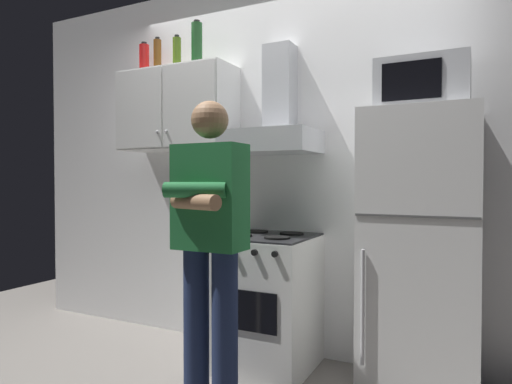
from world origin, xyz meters
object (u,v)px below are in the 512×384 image
stove_oven (266,301)px  microwave (423,86)px  person_standing (209,240)px  upper_cabinet (177,110)px  bottle_wine_green (197,44)px  range_hood (274,124)px  refrigerator (421,256)px  bottle_olive_oil (177,53)px  bottle_soda_red (144,60)px  bottle_beer_brown (157,56)px

stove_oven → microwave: microwave is taller
person_standing → upper_cabinet: bearing=135.7°
microwave → bottle_wine_green: bearing=177.1°
stove_oven → microwave: 1.62m
person_standing → microwave: bearing=32.0°
range_hood → refrigerator: 1.25m
bottle_olive_oil → bottle_wine_green: bottle_wine_green is taller
range_hood → person_standing: size_ratio=0.46×
bottle_olive_oil → bottle_soda_red: bearing=170.3°
stove_oven → bottle_olive_oil: bottle_olive_oil is taller
bottle_soda_red → bottle_beer_brown: 0.16m
bottle_beer_brown → stove_oven: bearing=-8.2°
refrigerator → bottle_soda_red: 2.51m
bottle_soda_red → bottle_olive_oil: bearing=-9.7°
bottle_olive_oil → bottle_wine_green: size_ratio=0.77×
upper_cabinet → bottle_soda_red: size_ratio=3.41×
microwave → bottle_wine_green: size_ratio=1.47×
bottle_wine_green → bottle_beer_brown: 0.40m
microwave → person_standing: bearing=-148.0°
microwave → bottle_wine_green: (-1.55, 0.08, 0.47)m
bottle_soda_red → bottle_wine_green: bottle_wine_green is taller
microwave → bottle_olive_oil: (-1.73, 0.09, 0.43)m
upper_cabinet → bottle_soda_red: (-0.35, 0.04, 0.43)m
bottle_beer_brown → range_hood: bearing=-0.9°
bottle_olive_oil → microwave: bearing=-2.9°
upper_cabinet → bottle_olive_oil: bottle_olive_oil is taller
person_standing → bottle_olive_oil: size_ratio=6.57×
bottle_beer_brown → microwave: bearing=-3.6°
person_standing → bottle_beer_brown: size_ratio=5.98×
bottle_olive_oil → stove_oven: bearing=-7.8°
stove_oven → microwave: size_ratio=1.82×
stove_oven → refrigerator: size_ratio=0.55×
upper_cabinet → bottle_olive_oil: size_ratio=3.61×
upper_cabinet → bottle_beer_brown: (-0.19, 0.02, 0.43)m
range_hood → microwave: bearing=-6.5°
bottle_beer_brown → refrigerator: bearing=-4.2°
upper_cabinet → bottle_beer_brown: 0.47m
range_hood → person_standing: range_hood is taller
range_hood → bottle_wine_green: bearing=-177.2°
microwave → bottle_soda_red: bearing=175.9°
refrigerator → stove_oven: bearing=-180.0°
stove_oven → range_hood: (0.00, 0.13, 1.16)m
bottle_olive_oil → bottle_wine_green: (0.18, -0.01, 0.04)m
range_hood → microwave: 0.97m
range_hood → microwave: size_ratio=1.56×
bottle_olive_oil → bottle_soda_red: (-0.36, 0.06, 0.01)m
stove_oven → bottle_beer_brown: bottle_beer_brown is taller
person_standing → bottle_beer_brown: bearing=141.6°
range_hood → bottle_soda_red: bearing=177.9°
stove_oven → bottle_wine_green: size_ratio=2.68×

